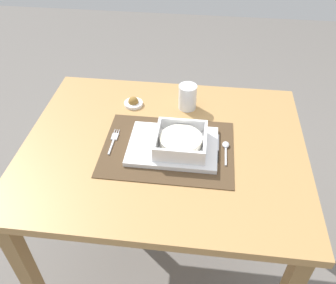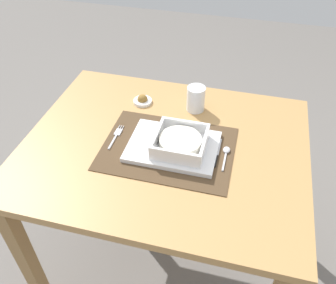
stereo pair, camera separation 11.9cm
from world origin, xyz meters
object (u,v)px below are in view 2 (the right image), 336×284
Objects in this scene: drinking_glass at (196,100)px; porridge_bowl at (180,143)px; butter_knife at (217,154)px; condiment_saucer at (143,100)px; dining_table at (165,165)px; spoon at (226,152)px; fork at (117,135)px.

porridge_bowl is at bearing -90.55° from drinking_glass.
porridge_bowl is 1.72× the size of drinking_glass.
drinking_glass is at bearing 89.45° from porridge_bowl.
condiment_saucer is at bearing 144.80° from butter_knife.
dining_table is at bearing -55.83° from condiment_saucer.
butter_knife is at bearing -34.87° from condiment_saucer.
drinking_glass is at bearing 74.54° from dining_table.
condiment_saucer is at bearing 130.75° from porridge_bowl.
spoon reaches higher than butter_knife.
drinking_glass is at bearing 125.16° from spoon.
fork is at bearing -96.96° from condiment_saucer.
drinking_glass is 0.21m from condiment_saucer.
drinking_glass reaches higher than condiment_saucer.
spoon is at bearing -56.38° from drinking_glass.
drinking_glass reaches higher than dining_table.
drinking_glass reaches higher than fork.
porridge_bowl reaches higher than dining_table.
butter_knife is at bearing -152.79° from spoon.
porridge_bowl is (0.06, -0.02, 0.14)m from dining_table.
condiment_saucer is (-0.21, -0.01, -0.03)m from drinking_glass.
fork is at bearing -179.50° from dining_table.
porridge_bowl is 0.24m from fork.
fork is 1.34× the size of drinking_glass.
dining_table is at bearing -105.46° from drinking_glass.
fork is 0.94× the size of butter_knife.
fork is 0.39m from spoon.
butter_knife is at bearing -63.41° from drinking_glass.
condiment_saucer is (-0.33, 0.23, 0.00)m from butter_knife.
drinking_glass is (-0.12, 0.24, 0.04)m from butter_knife.
dining_table is 0.21m from butter_knife.
fork is at bearing 174.64° from porridge_bowl.
dining_table is 7.42× the size of fork.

